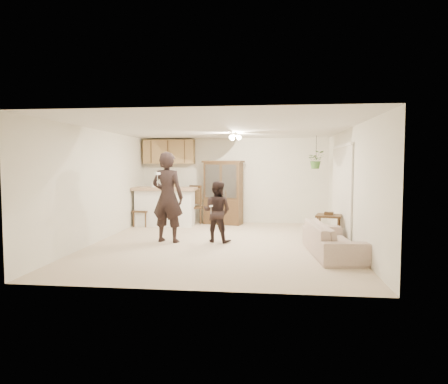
# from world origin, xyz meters

# --- Properties ---
(floor) EXTENTS (6.50, 6.50, 0.00)m
(floor) POSITION_xyz_m (0.00, 0.00, 0.00)
(floor) COLOR beige
(floor) RESTS_ON ground
(ceiling) EXTENTS (5.50, 6.50, 0.02)m
(ceiling) POSITION_xyz_m (0.00, 0.00, 2.50)
(ceiling) COLOR silver
(ceiling) RESTS_ON wall_back
(wall_back) EXTENTS (5.50, 0.02, 2.50)m
(wall_back) POSITION_xyz_m (0.00, 3.25, 1.25)
(wall_back) COLOR beige
(wall_back) RESTS_ON ground
(wall_front) EXTENTS (5.50, 0.02, 2.50)m
(wall_front) POSITION_xyz_m (0.00, -3.25, 1.25)
(wall_front) COLOR beige
(wall_front) RESTS_ON ground
(wall_left) EXTENTS (0.02, 6.50, 2.50)m
(wall_left) POSITION_xyz_m (-2.75, 0.00, 1.25)
(wall_left) COLOR beige
(wall_left) RESTS_ON ground
(wall_right) EXTENTS (0.02, 6.50, 2.50)m
(wall_right) POSITION_xyz_m (2.75, 0.00, 1.25)
(wall_right) COLOR beige
(wall_right) RESTS_ON ground
(breakfast_bar) EXTENTS (1.60, 0.55, 1.00)m
(breakfast_bar) POSITION_xyz_m (-1.85, 2.35, 0.50)
(breakfast_bar) COLOR white
(breakfast_bar) RESTS_ON floor
(bar_top) EXTENTS (1.75, 0.70, 0.08)m
(bar_top) POSITION_xyz_m (-1.85, 2.35, 1.05)
(bar_top) COLOR tan
(bar_top) RESTS_ON breakfast_bar
(upper_cabinets) EXTENTS (1.50, 0.34, 0.70)m
(upper_cabinets) POSITION_xyz_m (-1.90, 3.07, 2.10)
(upper_cabinets) COLOR olive
(upper_cabinets) RESTS_ON wall_back
(vertical_blinds) EXTENTS (0.06, 2.30, 2.10)m
(vertical_blinds) POSITION_xyz_m (2.71, 0.90, 1.10)
(vertical_blinds) COLOR beige
(vertical_blinds) RESTS_ON wall_right
(ceiling_fixture) EXTENTS (0.36, 0.36, 0.20)m
(ceiling_fixture) POSITION_xyz_m (0.20, 1.20, 2.40)
(ceiling_fixture) COLOR #FFF1BF
(ceiling_fixture) RESTS_ON ceiling
(hanging_plant) EXTENTS (0.43, 0.37, 0.48)m
(hanging_plant) POSITION_xyz_m (2.30, 2.40, 1.85)
(hanging_plant) COLOR #316327
(hanging_plant) RESTS_ON ceiling
(plant_cord) EXTENTS (0.01, 0.01, 0.65)m
(plant_cord) POSITION_xyz_m (2.30, 2.40, 2.17)
(plant_cord) COLOR black
(plant_cord) RESTS_ON ceiling
(sofa) EXTENTS (0.90, 1.93, 0.73)m
(sofa) POSITION_xyz_m (2.27, -0.81, 0.37)
(sofa) COLOR beige
(sofa) RESTS_ON floor
(adult) EXTENTS (0.73, 0.55, 1.80)m
(adult) POSITION_xyz_m (-1.18, 0.08, 0.90)
(adult) COLOR black
(adult) RESTS_ON floor
(child) EXTENTS (0.77, 0.68, 1.35)m
(child) POSITION_xyz_m (-0.10, 0.21, 0.68)
(child) COLOR black
(child) RESTS_ON floor
(china_hutch) EXTENTS (1.24, 0.70, 1.84)m
(china_hutch) POSITION_xyz_m (-0.27, 2.87, 0.91)
(china_hutch) COLOR #372414
(china_hutch) RESTS_ON floor
(side_table) EXTENTS (0.66, 0.66, 0.67)m
(side_table) POSITION_xyz_m (2.39, 0.55, 0.31)
(side_table) COLOR #372414
(side_table) RESTS_ON floor
(chair_bar) EXTENTS (0.47, 0.47, 0.97)m
(chair_bar) POSITION_xyz_m (-2.47, 2.21, 0.27)
(chair_bar) COLOR #372414
(chair_bar) RESTS_ON floor
(chair_hutch_left) EXTENTS (0.69, 0.69, 1.12)m
(chair_hutch_left) POSITION_xyz_m (-1.19, 2.68, 0.32)
(chair_hutch_left) COLOR #372414
(chair_hutch_left) RESTS_ON floor
(chair_hutch_right) EXTENTS (0.57, 0.57, 1.00)m
(chair_hutch_right) POSITION_xyz_m (-0.05, 2.89, 0.28)
(chair_hutch_right) COLOR #372414
(chair_hutch_right) RESTS_ON floor
(controller_adult) EXTENTS (0.09, 0.18, 0.05)m
(controller_adult) POSITION_xyz_m (-1.28, -0.38, 1.54)
(controller_adult) COLOR white
(controller_adult) RESTS_ON adult
(controller_child) EXTENTS (0.07, 0.12, 0.04)m
(controller_child) POSITION_xyz_m (-0.19, -0.09, 0.84)
(controller_child) COLOR white
(controller_child) RESTS_ON child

